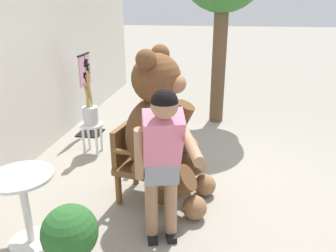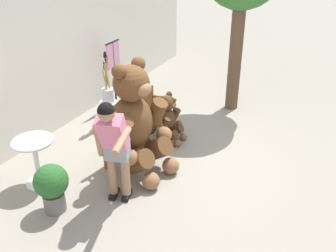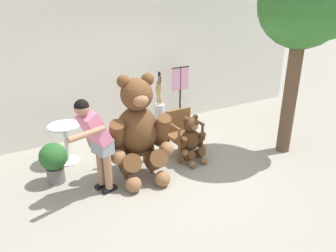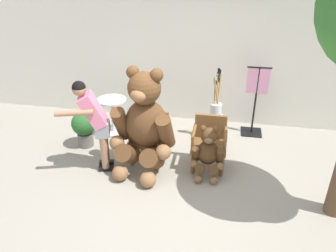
# 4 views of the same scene
# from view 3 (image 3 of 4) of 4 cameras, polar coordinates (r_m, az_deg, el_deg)

# --- Properties ---
(ground_plane) EXTENTS (60.00, 60.00, 0.00)m
(ground_plane) POSITION_cam_3_polar(r_m,az_deg,el_deg) (5.57, 1.58, -8.65)
(ground_plane) COLOR gray
(back_wall) EXTENTS (10.00, 0.16, 2.80)m
(back_wall) POSITION_cam_3_polar(r_m,az_deg,el_deg) (7.08, -8.82, 10.08)
(back_wall) COLOR silver
(back_wall) RESTS_ON ground
(wooden_chair_left) EXTENTS (0.64, 0.61, 0.86)m
(wooden_chair_left) POSITION_cam_3_polar(r_m,az_deg,el_deg) (5.62, -5.95, -3.11)
(wooden_chair_left) COLOR brown
(wooden_chair_left) RESTS_ON ground
(wooden_chair_right) EXTENTS (0.56, 0.52, 0.86)m
(wooden_chair_right) POSITION_cam_3_polar(r_m,az_deg,el_deg) (6.06, 2.57, -1.08)
(wooden_chair_right) COLOR brown
(wooden_chair_right) RESTS_ON ground
(teddy_bear_large) EXTENTS (1.06, 1.05, 1.72)m
(teddy_bear_large) POSITION_cam_3_polar(r_m,az_deg,el_deg) (5.23, -5.12, -0.52)
(teddy_bear_large) COLOR brown
(teddy_bear_large) RESTS_ON ground
(teddy_bear_small) EXTENTS (0.52, 0.49, 0.87)m
(teddy_bear_small) POSITION_cam_3_polar(r_m,az_deg,el_deg) (5.86, 4.10, -2.36)
(teddy_bear_small) COLOR #4C3019
(teddy_bear_small) RESTS_ON ground
(person_visitor) EXTENTS (0.73, 0.62, 1.54)m
(person_visitor) POSITION_cam_3_polar(r_m,az_deg,el_deg) (4.84, -12.50, -2.04)
(person_visitor) COLOR black
(person_visitor) RESTS_ON ground
(white_stool) EXTENTS (0.34, 0.34, 0.46)m
(white_stool) POSITION_cam_3_polar(r_m,az_deg,el_deg) (6.88, -1.50, 0.89)
(white_stool) COLOR white
(white_stool) RESTS_ON ground
(brush_bucket) EXTENTS (0.22, 0.22, 0.94)m
(brush_bucket) POSITION_cam_3_polar(r_m,az_deg,el_deg) (6.77, -1.52, 3.39)
(brush_bucket) COLOR silver
(brush_bucket) RESTS_ON white_stool
(round_side_table) EXTENTS (0.56, 0.56, 0.72)m
(round_side_table) POSITION_cam_3_polar(r_m,az_deg,el_deg) (6.07, -17.38, -2.24)
(round_side_table) COLOR white
(round_side_table) RESTS_ON ground
(patio_tree) EXTENTS (1.58, 1.50, 3.45)m
(patio_tree) POSITION_cam_3_polar(r_m,az_deg,el_deg) (6.21, 23.12, 18.38)
(patio_tree) COLOR brown
(patio_tree) RESTS_ON ground
(potted_plant) EXTENTS (0.44, 0.44, 0.68)m
(potted_plant) POSITION_cam_3_polar(r_m,az_deg,el_deg) (5.51, -19.28, -5.64)
(potted_plant) COLOR slate
(potted_plant) RESTS_ON ground
(clothing_display_stand) EXTENTS (0.44, 0.40, 1.36)m
(clothing_display_stand) POSITION_cam_3_polar(r_m,az_deg,el_deg) (7.39, 2.13, 5.39)
(clothing_display_stand) COLOR black
(clothing_display_stand) RESTS_ON ground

